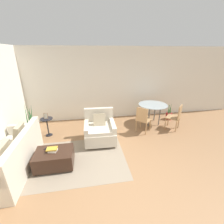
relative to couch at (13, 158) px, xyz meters
name	(u,v)px	position (x,y,z in m)	size (l,w,h in m)	color
ground_plane	(127,178)	(2.48, -0.71, -0.31)	(20.00, 20.00, 0.00)	#936B47
wall_back	(106,84)	(2.48, 2.63, 1.06)	(12.00, 0.06, 2.75)	white
area_rug	(80,159)	(1.47, 0.10, -0.31)	(2.27, 1.79, 0.01)	gray
couch	(13,158)	(0.00, 0.00, 0.00)	(0.82, 1.99, 0.92)	beige
armchair	(100,130)	(2.05, 0.89, 0.04)	(0.92, 0.94, 0.94)	beige
ottoman	(55,158)	(0.89, -0.05, -0.09)	(0.86, 0.60, 0.41)	#382319
book_stack	(52,150)	(0.87, -0.03, 0.14)	(0.24, 0.19, 0.08)	beige
tv_remote_primary	(47,148)	(0.71, 0.12, 0.10)	(0.12, 0.15, 0.01)	black
potted_plant	(33,129)	(-0.05, 1.50, -0.05)	(0.34, 0.34, 1.19)	#333338
side_table	(47,124)	(0.43, 1.47, 0.10)	(0.38, 0.38, 0.60)	black
picture_frame	(46,116)	(0.43, 1.47, 0.37)	(0.12, 0.07, 0.18)	#8C6647
dining_table	(153,107)	(4.10, 1.77, 0.35)	(1.05, 1.05, 0.76)	#99A8AD
dining_chair_near_left	(143,118)	(3.50, 1.17, 0.20)	(0.59, 0.59, 0.90)	tan
dining_chair_near_right	(176,116)	(4.69, 1.17, 0.20)	(0.59, 0.59, 0.90)	tan
potted_plant_small	(169,115)	(4.94, 2.00, -0.13)	(0.24, 0.24, 0.68)	maroon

